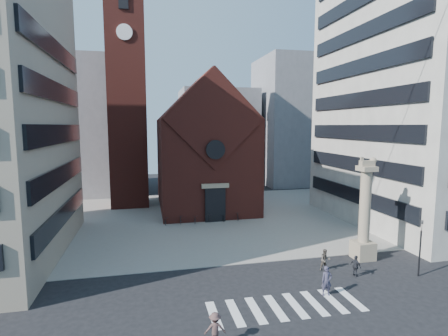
{
  "coord_description": "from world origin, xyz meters",
  "views": [
    {
      "loc": [
        -7.68,
        -22.22,
        11.22
      ],
      "look_at": [
        -0.93,
        8.0,
        7.44
      ],
      "focal_mm": 28.0,
      "sensor_mm": 36.0,
      "label": 1
    }
  ],
  "objects_px": {
    "pedestrian_0": "(327,281)",
    "scooter_0": "(166,220)",
    "lion_column": "(364,219)",
    "pedestrian_1": "(325,260)",
    "traffic_light": "(420,247)",
    "pedestrian_2": "(356,266)"
  },
  "relations": [
    {
      "from": "pedestrian_0",
      "to": "scooter_0",
      "type": "bearing_deg",
      "value": 120.98
    },
    {
      "from": "pedestrian_2",
      "to": "lion_column",
      "type": "bearing_deg",
      "value": -57.99
    },
    {
      "from": "traffic_light",
      "to": "pedestrian_2",
      "type": "relative_size",
      "value": 2.68
    },
    {
      "from": "pedestrian_0",
      "to": "pedestrian_1",
      "type": "height_order",
      "value": "pedestrian_0"
    },
    {
      "from": "traffic_light",
      "to": "pedestrian_1",
      "type": "height_order",
      "value": "traffic_light"
    },
    {
      "from": "pedestrian_1",
      "to": "traffic_light",
      "type": "bearing_deg",
      "value": -15.26
    },
    {
      "from": "traffic_light",
      "to": "pedestrian_0",
      "type": "bearing_deg",
      "value": -171.7
    },
    {
      "from": "pedestrian_0",
      "to": "pedestrian_2",
      "type": "distance_m",
      "value": 4.21
    },
    {
      "from": "pedestrian_0",
      "to": "scooter_0",
      "type": "height_order",
      "value": "pedestrian_0"
    },
    {
      "from": "scooter_0",
      "to": "pedestrian_0",
      "type": "bearing_deg",
      "value": -57.49
    },
    {
      "from": "pedestrian_0",
      "to": "pedestrian_2",
      "type": "relative_size",
      "value": 1.24
    },
    {
      "from": "lion_column",
      "to": "pedestrian_1",
      "type": "xyz_separation_m",
      "value": [
        -4.34,
        -1.53,
        -2.61
      ]
    },
    {
      "from": "pedestrian_1",
      "to": "scooter_0",
      "type": "distance_m",
      "value": 19.25
    },
    {
      "from": "lion_column",
      "to": "pedestrian_2",
      "type": "height_order",
      "value": "lion_column"
    },
    {
      "from": "scooter_0",
      "to": "lion_column",
      "type": "bearing_deg",
      "value": -35.43
    },
    {
      "from": "lion_column",
      "to": "pedestrian_1",
      "type": "height_order",
      "value": "lion_column"
    },
    {
      "from": "pedestrian_1",
      "to": "scooter_0",
      "type": "xyz_separation_m",
      "value": [
        -11.41,
        15.5,
        -0.33
      ]
    },
    {
      "from": "traffic_light",
      "to": "scooter_0",
      "type": "relative_size",
      "value": 2.43
    },
    {
      "from": "lion_column",
      "to": "traffic_light",
      "type": "height_order",
      "value": "lion_column"
    },
    {
      "from": "pedestrian_2",
      "to": "traffic_light",
      "type": "bearing_deg",
      "value": -118.66
    },
    {
      "from": "traffic_light",
      "to": "pedestrian_2",
      "type": "distance_m",
      "value": 4.97
    },
    {
      "from": "pedestrian_2",
      "to": "scooter_0",
      "type": "distance_m",
      "value": 21.45
    }
  ]
}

